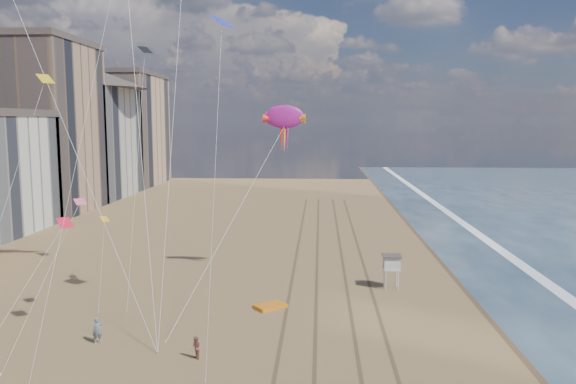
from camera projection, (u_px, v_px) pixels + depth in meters
The scene contains 10 objects.
wet_sand at pixel (482, 264), 60.53m from camera, with size 260.00×260.00×0.00m, color #42301E.
foam at pixel (522, 265), 60.29m from camera, with size 260.00×260.00×0.00m, color white.
tracks at pixel (331, 289), 51.55m from camera, with size 7.68×120.00×0.01m.
buildings at pixel (19, 133), 87.85m from camera, with size 34.72×131.35×29.00m.
lifeguard_stand at pixel (392, 263), 51.58m from camera, with size 1.73×1.73×3.12m.
grounded_kite at pixel (270, 306), 46.42m from camera, with size 2.50×1.59×0.28m, color orange.
show_kite at pixel (284, 117), 52.89m from camera, with size 5.70×8.65×23.27m.
kite_flyer_a at pixel (97, 330), 38.94m from camera, with size 0.66×0.43×1.81m, color slate.
kite_flyer_b at pixel (196, 348), 36.29m from camera, with size 0.73×0.57×1.50m, color #8C5247.
small_kites at pixel (124, 83), 43.00m from camera, with size 16.64×14.60×18.95m.
Camera 1 is at (1.45, -20.17, 15.32)m, focal length 35.00 mm.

